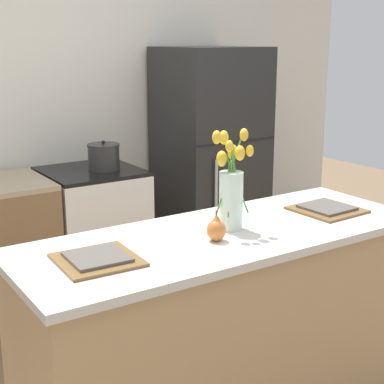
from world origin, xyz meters
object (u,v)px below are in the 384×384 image
(refrigerator, at_px, (210,162))
(cooking_pot, at_px, (104,157))
(pear_figurine, at_px, (216,229))
(stove_range, at_px, (94,235))
(flower_vase, at_px, (231,189))
(plate_setting_left, at_px, (97,259))
(plate_setting_right, at_px, (327,209))

(refrigerator, distance_m, cooking_pot, 0.89)
(pear_figurine, bearing_deg, stove_range, 83.37)
(flower_vase, distance_m, plate_setting_left, 0.66)
(pear_figurine, height_order, plate_setting_left, pear_figurine)
(cooking_pot, bearing_deg, plate_setting_left, -115.94)
(flower_vase, bearing_deg, pear_figurine, -146.64)
(stove_range, relative_size, plate_setting_left, 3.00)
(flower_vase, xyz_separation_m, plate_setting_left, (-0.64, -0.04, -0.17))
(stove_range, height_order, pear_figurine, pear_figurine)
(plate_setting_right, bearing_deg, cooking_pot, 104.73)
(plate_setting_left, bearing_deg, refrigerator, 44.56)
(stove_range, height_order, cooking_pot, cooking_pot)
(refrigerator, bearing_deg, plate_setting_left, -135.44)
(refrigerator, relative_size, pear_figurine, 13.03)
(plate_setting_left, bearing_deg, stove_range, 66.87)
(pear_figurine, bearing_deg, cooking_pot, 80.60)
(plate_setting_right, bearing_deg, pear_figurine, -175.42)
(cooking_pot, bearing_deg, refrigerator, 2.71)
(flower_vase, bearing_deg, refrigerator, 57.55)
(stove_range, relative_size, cooking_pot, 4.28)
(pear_figurine, xyz_separation_m, cooking_pot, (0.27, 1.63, -0.01))
(cooking_pot, bearing_deg, stove_range, 151.76)
(stove_range, xyz_separation_m, flower_vase, (-0.05, -1.57, 0.66))
(refrigerator, relative_size, plate_setting_left, 5.59)
(plate_setting_left, relative_size, cooking_pot, 1.43)
(stove_range, bearing_deg, pear_figurine, -96.63)
(plate_setting_right, bearing_deg, plate_setting_left, 180.00)
(plate_setting_left, distance_m, plate_setting_right, 1.18)
(refrigerator, bearing_deg, cooking_pot, -177.29)
(refrigerator, height_order, plate_setting_right, refrigerator)
(flower_vase, bearing_deg, cooking_pot, 85.24)
(stove_range, relative_size, plate_setting_right, 3.00)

